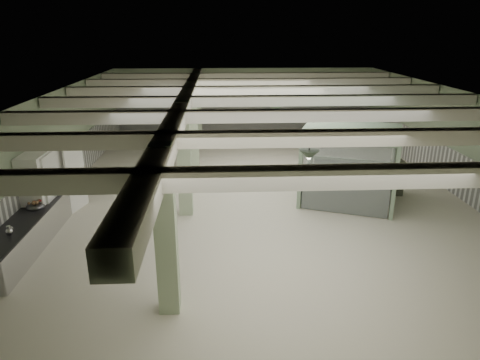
{
  "coord_description": "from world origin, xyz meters",
  "views": [
    {
      "loc": [
        -1.41,
        -13.69,
        5.59
      ],
      "look_at": [
        -0.81,
        -1.59,
        1.3
      ],
      "focal_mm": 32.0,
      "sensor_mm": 36.0,
      "label": 1
    }
  ],
  "objects_px": {
    "prep_counter": "(29,232)",
    "walkin_cooler": "(49,182)",
    "guard_booth": "(350,152)",
    "filing_cabinet": "(397,177)"
  },
  "relations": [
    {
      "from": "prep_counter",
      "to": "walkin_cooler",
      "type": "bearing_deg",
      "value": 92.52
    },
    {
      "from": "prep_counter",
      "to": "guard_booth",
      "type": "height_order",
      "value": "guard_booth"
    },
    {
      "from": "walkin_cooler",
      "to": "filing_cabinet",
      "type": "distance_m",
      "value": 11.61
    },
    {
      "from": "prep_counter",
      "to": "filing_cabinet",
      "type": "height_order",
      "value": "filing_cabinet"
    },
    {
      "from": "walkin_cooler",
      "to": "guard_booth",
      "type": "bearing_deg",
      "value": 5.86
    },
    {
      "from": "prep_counter",
      "to": "walkin_cooler",
      "type": "distance_m",
      "value": 2.05
    },
    {
      "from": "prep_counter",
      "to": "guard_booth",
      "type": "relative_size",
      "value": 1.2
    },
    {
      "from": "guard_booth",
      "to": "walkin_cooler",
      "type": "bearing_deg",
      "value": -153.38
    },
    {
      "from": "walkin_cooler",
      "to": "guard_booth",
      "type": "distance_m",
      "value": 9.63
    },
    {
      "from": "walkin_cooler",
      "to": "guard_booth",
      "type": "relative_size",
      "value": 0.67
    }
  ]
}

